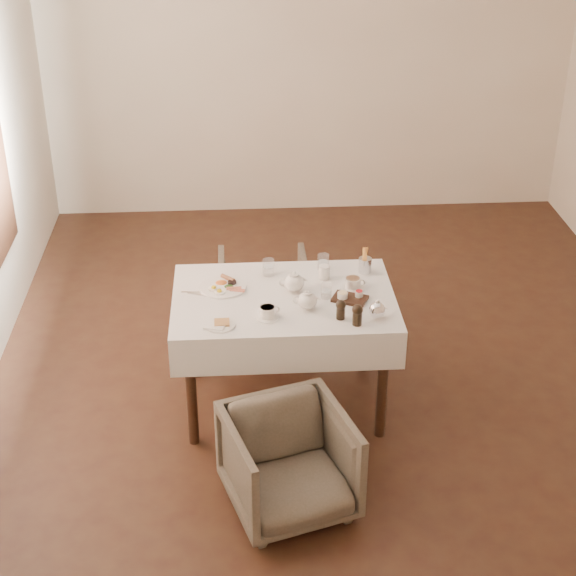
# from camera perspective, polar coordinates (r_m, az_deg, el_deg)

# --- Properties ---
(table) EXTENTS (1.28, 0.88, 0.75)m
(table) POSITION_cam_1_polar(r_m,az_deg,el_deg) (5.12, -0.28, -1.68)
(table) COLOR black
(table) RESTS_ON ground
(armchair_near) EXTENTS (0.76, 0.77, 0.56)m
(armchair_near) POSITION_cam_1_polar(r_m,az_deg,el_deg) (4.59, 0.08, -11.26)
(armchair_near) COLOR #453E32
(armchair_near) RESTS_ON ground
(armchair_far) EXTENTS (0.61, 0.62, 0.56)m
(armchair_far) POSITION_cam_1_polar(r_m,az_deg,el_deg) (6.04, -1.59, -0.54)
(armchair_far) COLOR #453E32
(armchair_far) RESTS_ON ground
(breakfast_plate) EXTENTS (0.27, 0.27, 0.03)m
(breakfast_plate) POSITION_cam_1_polar(r_m,az_deg,el_deg) (5.17, -4.20, 0.11)
(breakfast_plate) COLOR white
(breakfast_plate) RESTS_ON table
(side_plate) EXTENTS (0.18, 0.17, 0.02)m
(side_plate) POSITION_cam_1_polar(r_m,az_deg,el_deg) (4.79, -4.48, -2.40)
(side_plate) COLOR white
(side_plate) RESTS_ON table
(teapot_centre) EXTENTS (0.16, 0.13, 0.13)m
(teapot_centre) POSITION_cam_1_polar(r_m,az_deg,el_deg) (5.09, 0.39, 0.45)
(teapot_centre) COLOR white
(teapot_centre) RESTS_ON table
(teapot_front) EXTENTS (0.15, 0.12, 0.12)m
(teapot_front) POSITION_cam_1_polar(r_m,az_deg,el_deg) (4.92, 1.25, -0.73)
(teapot_front) COLOR white
(teapot_front) RESTS_ON table
(creamer) EXTENTS (0.07, 0.07, 0.08)m
(creamer) POSITION_cam_1_polar(r_m,az_deg,el_deg) (5.25, 2.35, 1.05)
(creamer) COLOR white
(creamer) RESTS_ON table
(teacup_near) EXTENTS (0.14, 0.14, 0.07)m
(teacup_near) POSITION_cam_1_polar(r_m,az_deg,el_deg) (4.84, -1.34, -1.61)
(teacup_near) COLOR white
(teacup_near) RESTS_ON table
(teacup_far) EXTENTS (0.14, 0.14, 0.07)m
(teacup_far) POSITION_cam_1_polar(r_m,az_deg,el_deg) (5.14, 4.20, 0.27)
(teacup_far) COLOR white
(teacup_far) RESTS_ON table
(glass_left) EXTENTS (0.08, 0.08, 0.10)m
(glass_left) POSITION_cam_1_polar(r_m,az_deg,el_deg) (5.28, -1.27, 1.36)
(glass_left) COLOR silver
(glass_left) RESTS_ON table
(glass_mid) EXTENTS (0.08, 0.08, 0.09)m
(glass_mid) POSITION_cam_1_polar(r_m,az_deg,el_deg) (5.04, 2.49, -0.19)
(glass_mid) COLOR silver
(glass_mid) RESTS_ON table
(glass_right) EXTENTS (0.08, 0.08, 0.10)m
(glass_right) POSITION_cam_1_polar(r_m,az_deg,el_deg) (5.35, 2.30, 1.69)
(glass_right) COLOR silver
(glass_right) RESTS_ON table
(condiment_board) EXTENTS (0.23, 0.20, 0.05)m
(condiment_board) POSITION_cam_1_polar(r_m,az_deg,el_deg) (5.03, 4.00, -0.62)
(condiment_board) COLOR black
(condiment_board) RESTS_ON table
(pepper_mill_left) EXTENTS (0.07, 0.07, 0.11)m
(pepper_mill_left) POSITION_cam_1_polar(r_m,az_deg,el_deg) (4.83, 3.42, -1.39)
(pepper_mill_left) COLOR black
(pepper_mill_left) RESTS_ON table
(pepper_mill_right) EXTENTS (0.08, 0.08, 0.12)m
(pepper_mill_right) POSITION_cam_1_polar(r_m,az_deg,el_deg) (4.78, 4.50, -1.73)
(pepper_mill_right) COLOR black
(pepper_mill_right) RESTS_ON table
(silver_pot) EXTENTS (0.11, 0.09, 0.12)m
(silver_pot) POSITION_cam_1_polar(r_m,az_deg,el_deg) (4.85, 5.78, -1.35)
(silver_pot) COLOR white
(silver_pot) RESTS_ON table
(fries_cup) EXTENTS (0.08, 0.08, 0.17)m
(fries_cup) POSITION_cam_1_polar(r_m,az_deg,el_deg) (5.32, 5.02, 1.73)
(fries_cup) COLOR silver
(fries_cup) RESTS_ON table
(cutlery_fork) EXTENTS (0.18, 0.03, 0.00)m
(cutlery_fork) POSITION_cam_1_polar(r_m,az_deg,el_deg) (5.13, -5.97, -0.27)
(cutlery_fork) COLOR silver
(cutlery_fork) RESTS_ON table
(cutlery_knife) EXTENTS (0.19, 0.09, 0.00)m
(cutlery_knife) POSITION_cam_1_polar(r_m,az_deg,el_deg) (5.10, -5.49, -0.47)
(cutlery_knife) COLOR silver
(cutlery_knife) RESTS_ON table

